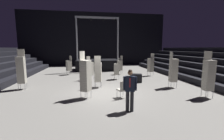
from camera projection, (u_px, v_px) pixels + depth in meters
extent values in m
cube|color=slate|center=(107.00, 93.00, 9.04)|extent=(22.00, 30.00, 0.10)
cube|color=black|center=(95.00, 39.00, 23.13)|extent=(22.00, 0.30, 8.00)
cube|color=black|center=(198.00, 81.00, 11.04)|extent=(0.75, 24.00, 0.45)
cube|color=black|center=(208.00, 75.00, 11.09)|extent=(0.75, 24.00, 0.45)
cube|color=black|center=(217.00, 69.00, 11.14)|extent=(0.75, 24.00, 0.45)
cube|color=black|center=(97.00, 65.00, 18.49)|extent=(5.05, 3.33, 1.23)
cylinder|color=#9EA0A8|center=(77.00, 39.00, 16.33)|extent=(0.16, 0.16, 4.70)
cylinder|color=#9EA0A8|center=(118.00, 40.00, 17.03)|extent=(0.16, 0.16, 4.70)
cube|color=#9EA0A8|center=(97.00, 18.00, 16.35)|extent=(4.75, 0.20, 0.20)
cylinder|color=black|center=(78.00, 19.00, 16.07)|extent=(0.18, 0.18, 0.22)
cylinder|color=black|center=(91.00, 19.00, 16.28)|extent=(0.18, 0.18, 0.22)
cylinder|color=black|center=(104.00, 20.00, 16.48)|extent=(0.18, 0.18, 0.22)
cylinder|color=black|center=(116.00, 20.00, 16.69)|extent=(0.18, 0.18, 0.22)
cylinder|color=black|center=(132.00, 101.00, 6.24)|extent=(0.15, 0.15, 0.87)
cylinder|color=black|center=(128.00, 101.00, 6.27)|extent=(0.15, 0.15, 0.87)
cube|color=silver|center=(130.00, 84.00, 6.09)|extent=(0.20, 0.15, 0.62)
cube|color=black|center=(130.00, 84.00, 6.14)|extent=(0.45, 0.34, 0.62)
cube|color=maroon|center=(130.00, 83.00, 6.02)|extent=(0.06, 0.03, 0.40)
cylinder|color=black|center=(136.00, 84.00, 6.11)|extent=(0.12, 0.12, 0.57)
cylinder|color=black|center=(124.00, 83.00, 6.18)|extent=(0.12, 0.12, 0.57)
sphere|color=#936B4C|center=(130.00, 73.00, 6.08)|extent=(0.20, 0.20, 0.20)
sphere|color=black|center=(130.00, 72.00, 6.07)|extent=(0.17, 0.17, 0.17)
cylinder|color=#B2B5BA|center=(150.00, 74.00, 14.16)|extent=(0.02, 0.02, 0.40)
cylinder|color=#B2B5BA|center=(147.00, 74.00, 14.49)|extent=(0.02, 0.02, 0.40)
cylinder|color=#B2B5BA|center=(153.00, 74.00, 14.35)|extent=(0.02, 0.02, 0.40)
cylinder|color=#B2B5BA|center=(150.00, 73.00, 14.68)|extent=(0.02, 0.02, 0.40)
cube|color=#B7B2A3|center=(150.00, 71.00, 14.39)|extent=(0.57, 0.57, 0.08)
cube|color=#B7B2A3|center=(150.00, 70.00, 14.37)|extent=(0.57, 0.57, 0.08)
cube|color=#B7B2A3|center=(150.00, 69.00, 14.36)|extent=(0.57, 0.57, 0.08)
cube|color=#B7B2A3|center=(150.00, 69.00, 14.35)|extent=(0.57, 0.57, 0.08)
cube|color=#B7B2A3|center=(151.00, 68.00, 14.34)|extent=(0.57, 0.57, 0.08)
cube|color=#B7B2A3|center=(151.00, 67.00, 14.32)|extent=(0.57, 0.57, 0.08)
cube|color=#B7B2A3|center=(151.00, 66.00, 14.31)|extent=(0.57, 0.57, 0.08)
cube|color=#B7B2A3|center=(151.00, 65.00, 14.30)|extent=(0.57, 0.57, 0.08)
cube|color=#B7B2A3|center=(151.00, 64.00, 14.29)|extent=(0.57, 0.57, 0.08)
cube|color=#B7B2A3|center=(151.00, 63.00, 14.28)|extent=(0.57, 0.57, 0.08)
cube|color=#B7B2A3|center=(151.00, 62.00, 14.26)|extent=(0.57, 0.57, 0.08)
cube|color=#B7B2A3|center=(151.00, 61.00, 14.25)|extent=(0.57, 0.57, 0.08)
cube|color=#B7B2A3|center=(151.00, 61.00, 14.24)|extent=(0.57, 0.57, 0.08)
cube|color=#B7B2A3|center=(151.00, 60.00, 14.23)|extent=(0.57, 0.57, 0.08)
cube|color=#B7B2A3|center=(151.00, 59.00, 14.22)|extent=(0.57, 0.57, 0.08)
cube|color=#B7B2A3|center=(152.00, 56.00, 14.27)|extent=(0.19, 0.40, 0.46)
cylinder|color=#B2B5BA|center=(174.00, 84.00, 10.32)|extent=(0.02, 0.02, 0.40)
cylinder|color=#B2B5BA|center=(177.00, 85.00, 9.95)|extent=(0.02, 0.02, 0.40)
cylinder|color=#B2B5BA|center=(169.00, 84.00, 10.31)|extent=(0.02, 0.02, 0.40)
cylinder|color=#B2B5BA|center=(171.00, 85.00, 9.94)|extent=(0.02, 0.02, 0.40)
cube|color=#B7B2A3|center=(173.00, 81.00, 10.10)|extent=(0.49, 0.49, 0.08)
cube|color=#B7B2A3|center=(173.00, 80.00, 10.08)|extent=(0.49, 0.49, 0.08)
cube|color=#B7B2A3|center=(173.00, 78.00, 10.07)|extent=(0.49, 0.49, 0.08)
cube|color=#B7B2A3|center=(173.00, 77.00, 10.06)|extent=(0.49, 0.49, 0.08)
cube|color=#B7B2A3|center=(173.00, 76.00, 10.05)|extent=(0.49, 0.49, 0.08)
cube|color=#B7B2A3|center=(173.00, 75.00, 10.04)|extent=(0.49, 0.49, 0.08)
cube|color=#B7B2A3|center=(173.00, 73.00, 10.02)|extent=(0.49, 0.49, 0.08)
cube|color=#B7B2A3|center=(173.00, 72.00, 10.01)|extent=(0.49, 0.49, 0.08)
cube|color=#B7B2A3|center=(173.00, 71.00, 10.00)|extent=(0.49, 0.49, 0.08)
cube|color=#B7B2A3|center=(173.00, 70.00, 9.99)|extent=(0.49, 0.49, 0.08)
cube|color=#B7B2A3|center=(173.00, 68.00, 9.98)|extent=(0.49, 0.49, 0.08)
cube|color=#B7B2A3|center=(174.00, 67.00, 9.96)|extent=(0.49, 0.49, 0.08)
cube|color=#B7B2A3|center=(174.00, 66.00, 9.95)|extent=(0.49, 0.49, 0.08)
cube|color=#B7B2A3|center=(174.00, 65.00, 9.94)|extent=(0.49, 0.49, 0.08)
cube|color=#B7B2A3|center=(174.00, 63.00, 9.93)|extent=(0.49, 0.49, 0.08)
cube|color=#B7B2A3|center=(174.00, 62.00, 9.91)|extent=(0.49, 0.49, 0.08)
cube|color=#B7B2A3|center=(174.00, 61.00, 9.90)|extent=(0.49, 0.49, 0.08)
cube|color=#B7B2A3|center=(174.00, 59.00, 9.89)|extent=(0.49, 0.49, 0.08)
cube|color=#B7B2A3|center=(171.00, 55.00, 9.85)|extent=(0.10, 0.41, 0.46)
cylinder|color=#B2B5BA|center=(119.00, 73.00, 15.02)|extent=(0.02, 0.02, 0.40)
cylinder|color=#B2B5BA|center=(117.00, 72.00, 15.37)|extent=(0.02, 0.02, 0.40)
cylinder|color=#B2B5BA|center=(122.00, 72.00, 15.16)|extent=(0.02, 0.02, 0.40)
cylinder|color=#B2B5BA|center=(121.00, 72.00, 15.51)|extent=(0.02, 0.02, 0.40)
cube|color=#B7B2A3|center=(120.00, 70.00, 15.23)|extent=(0.53, 0.53, 0.08)
cube|color=#B7B2A3|center=(120.00, 69.00, 15.22)|extent=(0.53, 0.53, 0.08)
cube|color=#B7B2A3|center=(120.00, 68.00, 15.20)|extent=(0.53, 0.53, 0.08)
cube|color=#B7B2A3|center=(120.00, 67.00, 15.19)|extent=(0.53, 0.53, 0.08)
cube|color=#B7B2A3|center=(120.00, 67.00, 15.18)|extent=(0.53, 0.53, 0.08)
cube|color=#B7B2A3|center=(120.00, 66.00, 15.17)|extent=(0.53, 0.53, 0.08)
cube|color=#B7B2A3|center=(120.00, 65.00, 15.16)|extent=(0.53, 0.53, 0.08)
cube|color=#B7B2A3|center=(120.00, 64.00, 15.14)|extent=(0.53, 0.53, 0.08)
cube|color=#B7B2A3|center=(120.00, 63.00, 15.13)|extent=(0.53, 0.53, 0.08)
cube|color=#B7B2A3|center=(120.00, 62.00, 15.12)|extent=(0.53, 0.53, 0.08)
cube|color=#B7B2A3|center=(120.00, 62.00, 15.11)|extent=(0.53, 0.53, 0.08)
cube|color=#B7B2A3|center=(120.00, 61.00, 15.10)|extent=(0.53, 0.53, 0.08)
cube|color=#B7B2A3|center=(122.00, 58.00, 15.13)|extent=(0.14, 0.41, 0.46)
cylinder|color=#B2B5BA|center=(91.00, 94.00, 8.02)|extent=(0.02, 0.02, 0.40)
cylinder|color=#B2B5BA|center=(87.00, 96.00, 7.68)|extent=(0.02, 0.02, 0.40)
cylinder|color=#B2B5BA|center=(85.00, 93.00, 8.17)|extent=(0.02, 0.02, 0.40)
cylinder|color=#B2B5BA|center=(81.00, 95.00, 7.83)|extent=(0.02, 0.02, 0.40)
cube|color=#B7B2A3|center=(86.00, 90.00, 7.89)|extent=(0.61, 0.61, 0.08)
cube|color=#B7B2A3|center=(86.00, 89.00, 7.88)|extent=(0.61, 0.61, 0.08)
cube|color=#B7B2A3|center=(86.00, 87.00, 7.87)|extent=(0.61, 0.61, 0.08)
cube|color=#B7B2A3|center=(86.00, 85.00, 7.85)|extent=(0.61, 0.61, 0.08)
cube|color=#B7B2A3|center=(86.00, 84.00, 7.84)|extent=(0.61, 0.61, 0.08)
cube|color=#B7B2A3|center=(86.00, 82.00, 7.83)|extent=(0.61, 0.61, 0.08)
cube|color=#B7B2A3|center=(86.00, 81.00, 7.82)|extent=(0.61, 0.61, 0.08)
cube|color=#B7B2A3|center=(86.00, 79.00, 7.81)|extent=(0.61, 0.61, 0.08)
cube|color=#B7B2A3|center=(86.00, 77.00, 7.79)|extent=(0.61, 0.61, 0.08)
cube|color=#B7B2A3|center=(86.00, 76.00, 7.78)|extent=(0.61, 0.61, 0.08)
cube|color=#B7B2A3|center=(86.00, 74.00, 7.77)|extent=(0.61, 0.61, 0.08)
cube|color=#B7B2A3|center=(86.00, 73.00, 7.76)|extent=(0.61, 0.61, 0.08)
cube|color=#B7B2A3|center=(86.00, 71.00, 7.74)|extent=(0.61, 0.61, 0.08)
cube|color=#B7B2A3|center=(85.00, 69.00, 7.73)|extent=(0.61, 0.61, 0.08)
cube|color=#B7B2A3|center=(85.00, 68.00, 7.72)|extent=(0.61, 0.61, 0.08)
cube|color=#B7B2A3|center=(85.00, 66.00, 7.71)|extent=(0.61, 0.61, 0.08)
cube|color=#B7B2A3|center=(85.00, 64.00, 7.70)|extent=(0.61, 0.61, 0.08)
cube|color=#B7B2A3|center=(85.00, 63.00, 7.68)|extent=(0.61, 0.61, 0.08)
cube|color=#B7B2A3|center=(85.00, 61.00, 7.67)|extent=(0.61, 0.61, 0.08)
cube|color=#B7B2A3|center=(82.00, 56.00, 7.71)|extent=(0.27, 0.36, 0.46)
cylinder|color=#B2B5BA|center=(68.00, 73.00, 14.73)|extent=(0.02, 0.02, 0.40)
cylinder|color=#B2B5BA|center=(67.00, 73.00, 15.02)|extent=(0.02, 0.02, 0.40)
cylinder|color=#B2B5BA|center=(72.00, 73.00, 14.97)|extent=(0.02, 0.02, 0.40)
cylinder|color=#B2B5BA|center=(70.00, 72.00, 15.26)|extent=(0.02, 0.02, 0.40)
cube|color=#B7B2A3|center=(69.00, 70.00, 14.96)|extent=(0.60, 0.60, 0.08)
cube|color=#B7B2A3|center=(69.00, 70.00, 14.95)|extent=(0.60, 0.60, 0.08)
cube|color=#B7B2A3|center=(69.00, 69.00, 14.93)|extent=(0.60, 0.60, 0.08)
cube|color=#B7B2A3|center=(69.00, 68.00, 14.92)|extent=(0.60, 0.60, 0.08)
cube|color=#B7B2A3|center=(69.00, 67.00, 14.91)|extent=(0.60, 0.60, 0.08)
cube|color=#B7B2A3|center=(69.00, 66.00, 14.90)|extent=(0.60, 0.60, 0.08)
cube|color=#B7B2A3|center=(69.00, 65.00, 14.89)|extent=(0.60, 0.60, 0.08)
cube|color=#B7B2A3|center=(69.00, 64.00, 14.87)|extent=(0.60, 0.60, 0.08)
cube|color=#B7B2A3|center=(69.00, 64.00, 14.86)|extent=(0.60, 0.60, 0.08)
cube|color=#B7B2A3|center=(69.00, 63.00, 14.85)|extent=(0.60, 0.60, 0.08)
cube|color=#B7B2A3|center=(69.00, 62.00, 14.84)|extent=(0.60, 0.60, 0.08)
cube|color=#B7B2A3|center=(69.00, 61.00, 14.82)|extent=(0.60, 0.60, 0.08)
cube|color=#B7B2A3|center=(70.00, 58.00, 14.91)|extent=(0.25, 0.37, 0.46)
cylinder|color=#B2B5BA|center=(114.00, 77.00, 12.60)|extent=(0.02, 0.02, 0.40)
cylinder|color=#B2B5BA|center=(114.00, 77.00, 12.98)|extent=(0.02, 0.02, 0.40)
cylinder|color=#B2B5BA|center=(119.00, 77.00, 12.58)|extent=(0.02, 0.02, 0.40)
cylinder|color=#B2B5BA|center=(119.00, 77.00, 12.96)|extent=(0.02, 0.02, 0.40)
cube|color=#B7B2A3|center=(117.00, 74.00, 12.75)|extent=(0.52, 0.52, 0.08)
cube|color=#B7B2A3|center=(117.00, 73.00, 12.73)|extent=(0.52, 0.52, 0.08)
cube|color=#B7B2A3|center=(117.00, 72.00, 12.72)|extent=(0.52, 0.52, 0.08)
cube|color=#B7B2A3|center=(117.00, 71.00, 12.71)|extent=(0.52, 0.52, 0.08)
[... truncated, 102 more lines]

